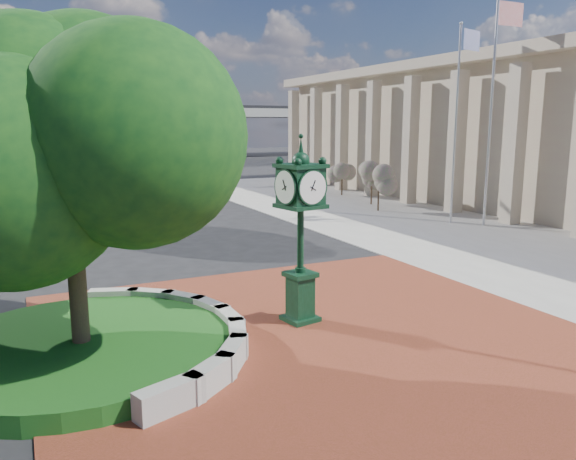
# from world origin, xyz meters

# --- Properties ---
(ground) EXTENTS (200.00, 200.00, 0.00)m
(ground) POSITION_xyz_m (0.00, 0.00, 0.00)
(ground) COLOR black
(ground) RESTS_ON ground
(plaza) EXTENTS (12.00, 12.00, 0.04)m
(plaza) POSITION_xyz_m (0.00, -1.00, 0.02)
(plaza) COLOR brown
(plaza) RESTS_ON ground
(sidewalk) EXTENTS (20.00, 50.00, 0.04)m
(sidewalk) POSITION_xyz_m (16.00, 10.00, 0.02)
(sidewalk) COLOR #9E9B93
(sidewalk) RESTS_ON ground
(planter_wall) EXTENTS (2.96, 6.77, 0.54)m
(planter_wall) POSITION_xyz_m (-2.71, -0.00, 0.27)
(planter_wall) COLOR #9E9B93
(planter_wall) RESTS_ON ground
(grass_bed) EXTENTS (6.10, 6.10, 0.40)m
(grass_bed) POSITION_xyz_m (-5.00, 0.00, 0.20)
(grass_bed) COLOR #174E16
(grass_bed) RESTS_ON ground
(civic_building) EXTENTS (17.35, 44.00, 8.60)m
(civic_building) POSITION_xyz_m (23.60, 12.00, 4.33)
(civic_building) COLOR tan
(civic_building) RESTS_ON ground
(overpass) EXTENTS (90.00, 12.00, 7.50)m
(overpass) POSITION_xyz_m (-0.22, 70.00, 6.54)
(overpass) COLOR #9E9B93
(overpass) RESTS_ON ground
(tree_planter) EXTENTS (5.20, 5.20, 6.33)m
(tree_planter) POSITION_xyz_m (-5.00, 0.00, 3.72)
(tree_planter) COLOR #38281C
(tree_planter) RESTS_ON ground
(tree_street) EXTENTS (4.40, 4.40, 5.45)m
(tree_street) POSITION_xyz_m (-4.00, 18.00, 3.24)
(tree_street) COLOR #38281C
(tree_street) RESTS_ON ground
(post_clock) EXTENTS (1.07, 1.07, 4.49)m
(post_clock) POSITION_xyz_m (0.06, 0.04, 2.47)
(post_clock) COLOR black
(post_clock) RESTS_ON ground
(parked_car) EXTENTS (2.80, 4.55, 1.45)m
(parked_car) POSITION_xyz_m (2.56, 36.49, 0.72)
(parked_car) COLOR #5A0C1B
(parked_car) RESTS_ON ground
(flagpole_a) EXTENTS (1.66, 0.19, 10.57)m
(flagpole_a) POSITION_xyz_m (13.91, 8.07, 5.42)
(flagpole_a) COLOR silver
(flagpole_a) RESTS_ON ground
(flagpole_b) EXTENTS (1.45, 0.39, 9.45)m
(flagpole_b) POSITION_xyz_m (13.02, 9.37, 4.84)
(flagpole_b) COLOR silver
(flagpole_b) RESTS_ON ground
(street_lamp_near) EXTENTS (2.17, 0.83, 9.90)m
(street_lamp_near) POSITION_xyz_m (1.11, 26.51, 5.80)
(street_lamp_near) COLOR slate
(street_lamp_near) RESTS_ON ground
(street_lamp_far) EXTENTS (1.90, 0.30, 8.48)m
(street_lamp_far) POSITION_xyz_m (-1.79, 45.03, 4.97)
(street_lamp_far) COLOR slate
(street_lamp_far) RESTS_ON ground
(shrub_near) EXTENTS (1.20, 1.20, 2.20)m
(shrub_near) POSITION_xyz_m (12.07, 14.20, 1.59)
(shrub_near) COLOR #38281C
(shrub_near) RESTS_ON ground
(shrub_mid) EXTENTS (1.20, 1.20, 2.20)m
(shrub_mid) POSITION_xyz_m (13.15, 16.50, 1.59)
(shrub_mid) COLOR #38281C
(shrub_mid) RESTS_ON ground
(shrub_far) EXTENTS (1.20, 1.20, 2.20)m
(shrub_far) POSITION_xyz_m (13.87, 21.16, 1.59)
(shrub_far) COLOR #38281C
(shrub_far) RESTS_ON ground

